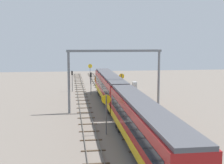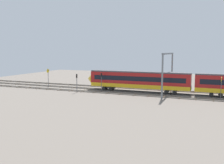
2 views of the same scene
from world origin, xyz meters
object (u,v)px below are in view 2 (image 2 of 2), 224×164
(overhead_gantry, at_px, (168,65))
(speed_sign_far_trackside, at_px, (221,84))
(speed_sign_mid_trackside, at_px, (48,75))
(train, at_px, (190,83))
(signal_light_trackside_departure, at_px, (101,79))
(speed_sign_near_foreground, at_px, (130,77))
(signal_light_trackside_approach, at_px, (77,80))
(relay_cabinet, at_px, (100,82))

(overhead_gantry, bearing_deg, speed_sign_far_trackside, 167.02)
(speed_sign_mid_trackside, distance_m, speed_sign_far_trackside, 42.67)
(train, xyz_separation_m, speed_sign_mid_trackside, (36.52, 1.72, 0.68))
(overhead_gantry, relative_size, signal_light_trackside_departure, 3.16)
(train, bearing_deg, speed_sign_mid_trackside, 2.69)
(speed_sign_mid_trackside, bearing_deg, overhead_gantry, -177.03)
(speed_sign_near_foreground, height_order, signal_light_trackside_approach, speed_sign_near_foreground)
(speed_sign_far_trackside, bearing_deg, relay_cabinet, -17.49)
(speed_sign_near_foreground, bearing_deg, signal_light_trackside_departure, 43.16)
(signal_light_trackside_departure, bearing_deg, relay_cabinet, -63.95)
(speed_sign_near_foreground, height_order, signal_light_trackside_departure, speed_sign_near_foreground)
(speed_sign_far_trackside, xyz_separation_m, signal_light_trackside_departure, (26.54, -0.03, -0.18))
(speed_sign_near_foreground, xyz_separation_m, signal_light_trackside_departure, (5.58, 5.24, -0.22))
(speed_sign_near_foreground, distance_m, relay_cabinet, 11.59)
(speed_sign_near_foreground, distance_m, speed_sign_mid_trackside, 22.13)
(speed_sign_far_trackside, bearing_deg, speed_sign_near_foreground, -14.11)
(speed_sign_near_foreground, relative_size, signal_light_trackside_departure, 1.06)
(overhead_gantry, height_order, relay_cabinet, overhead_gantry)
(train, height_order, speed_sign_near_foreground, train)
(overhead_gantry, distance_m, speed_sign_mid_trackside, 31.74)
(signal_light_trackside_approach, relative_size, relay_cabinet, 2.43)
(overhead_gantry, xyz_separation_m, speed_sign_far_trackside, (-11.13, 2.57, -3.53))
(speed_sign_far_trackside, bearing_deg, speed_sign_mid_trackside, -1.25)
(speed_sign_far_trackside, xyz_separation_m, relay_cabinet, (31.35, -9.88, -2.21))
(signal_light_trackside_approach, relative_size, signal_light_trackside_departure, 0.98)
(relay_cabinet, bearing_deg, signal_light_trackside_departure, 116.05)
(train, xyz_separation_m, signal_light_trackside_approach, (25.10, 6.26, 0.23))
(signal_light_trackside_departure, bearing_deg, train, -172.69)
(signal_light_trackside_approach, bearing_deg, speed_sign_far_trackside, -173.40)
(train, height_order, speed_sign_far_trackside, train)
(relay_cabinet, bearing_deg, signal_light_trackside_approach, 90.45)
(overhead_gantry, xyz_separation_m, speed_sign_mid_trackside, (31.52, 1.63, -3.31))
(speed_sign_mid_trackside, bearing_deg, relay_cabinet, -141.64)
(speed_sign_mid_trackside, relative_size, speed_sign_far_trackside, 1.09)
(overhead_gantry, height_order, speed_sign_near_foreground, overhead_gantry)
(train, distance_m, speed_sign_near_foreground, 15.05)
(speed_sign_near_foreground, bearing_deg, train, 169.98)
(speed_sign_far_trackside, xyz_separation_m, signal_light_trackside_approach, (31.24, 3.62, -0.22))
(overhead_gantry, xyz_separation_m, signal_light_trackside_approach, (20.11, 6.18, -3.76))
(overhead_gantry, distance_m, relay_cabinet, 22.25)
(speed_sign_near_foreground, relative_size, speed_sign_mid_trackside, 0.95)
(speed_sign_far_trackside, height_order, signal_light_trackside_departure, speed_sign_far_trackside)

